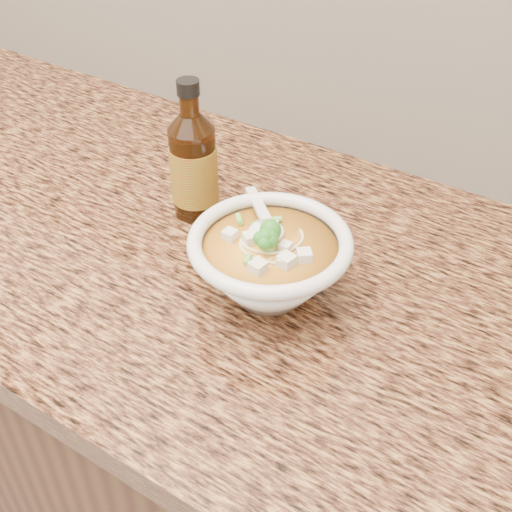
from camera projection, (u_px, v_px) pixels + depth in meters
The scene contains 4 objects.
cabinet at pixel (129, 382), 1.30m from camera, with size 4.00×0.65×0.86m, color #32190F.
counter_slab at pixel (93, 197), 1.01m from camera, with size 4.00×0.68×0.04m, color olive.
soup_bowl at pixel (270, 264), 0.78m from camera, with size 0.20×0.20×0.11m.
hot_sauce_bottle at pixel (194, 166), 0.90m from camera, with size 0.08×0.08×0.20m.
Camera 1 is at (0.67, 1.11, 1.45)m, focal length 45.00 mm.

